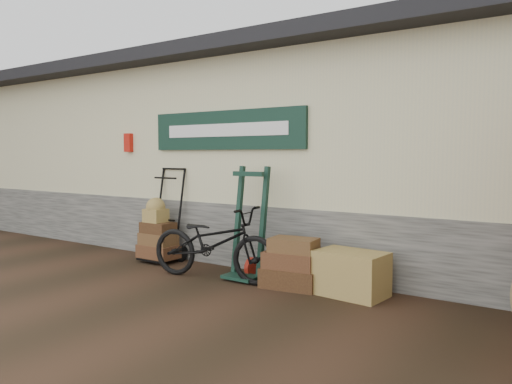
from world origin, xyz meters
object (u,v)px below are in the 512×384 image
(porter_trolley, at_px, (166,213))
(wicker_hamper, at_px, (351,273))
(suitcase_stack, at_px, (291,262))
(green_barrow, at_px, (248,223))
(bicycle, at_px, (214,239))

(porter_trolley, height_order, wicker_hamper, porter_trolley)
(suitcase_stack, bearing_deg, wicker_hamper, 6.73)
(suitcase_stack, relative_size, wicker_hamper, 0.89)
(porter_trolley, bearing_deg, green_barrow, -6.30)
(green_barrow, relative_size, bicycle, 0.79)
(green_barrow, distance_m, wicker_hamper, 1.49)
(suitcase_stack, bearing_deg, green_barrow, 174.34)
(porter_trolley, height_order, green_barrow, green_barrow)
(green_barrow, bearing_deg, porter_trolley, 174.40)
(green_barrow, xyz_separation_m, bicycle, (-0.32, -0.30, -0.19))
(bicycle, bearing_deg, green_barrow, -54.11)
(green_barrow, bearing_deg, suitcase_stack, -3.95)
(suitcase_stack, relative_size, bicycle, 0.38)
(porter_trolley, relative_size, green_barrow, 0.99)
(suitcase_stack, distance_m, wicker_hamper, 0.74)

